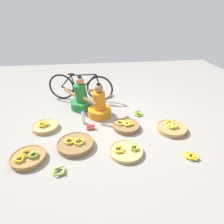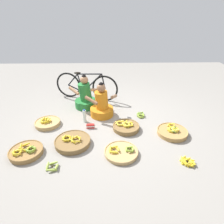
{
  "view_description": "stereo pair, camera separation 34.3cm",
  "coord_description": "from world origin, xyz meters",
  "px_view_note": "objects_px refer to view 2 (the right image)",
  "views": [
    {
      "loc": [
        -0.42,
        -3.45,
        2.15
      ],
      "look_at": [
        0.0,
        -0.2,
        0.35
      ],
      "focal_mm": 30.38,
      "sensor_mm": 36.0,
      "label": 1
    },
    {
      "loc": [
        -0.08,
        -3.48,
        2.15
      ],
      "look_at": [
        0.0,
        -0.2,
        0.35
      ],
      "focal_mm": 30.38,
      "sensor_mm": 36.0,
      "label": 2
    }
  ],
  "objects_px": {
    "banana_basket_mid_right": "(172,132)",
    "water_bottle": "(85,116)",
    "loose_bananas_back_left": "(52,166)",
    "banana_basket_near_vendor": "(73,142)",
    "loose_bananas_near_bicycle": "(141,115)",
    "packet_carton_stack": "(90,126)",
    "banana_basket_front_left": "(47,123)",
    "vendor_woman_front": "(102,105)",
    "bicycle_leaning": "(86,86)",
    "banana_basket_back_right": "(121,152)",
    "loose_bananas_front_right": "(188,162)",
    "banana_basket_back_center": "(26,151)",
    "banana_basket_mid_left": "(126,127)",
    "vendor_woman_behind": "(85,97)"
  },
  "relations": [
    {
      "from": "banana_basket_near_vendor",
      "to": "banana_basket_mid_left",
      "type": "relative_size",
      "value": 1.19
    },
    {
      "from": "banana_basket_back_center",
      "to": "banana_basket_front_left",
      "type": "bearing_deg",
      "value": 82.98
    },
    {
      "from": "bicycle_leaning",
      "to": "loose_bananas_back_left",
      "type": "xyz_separation_m",
      "value": [
        -0.29,
        -2.54,
        -0.32
      ]
    },
    {
      "from": "banana_basket_back_center",
      "to": "loose_bananas_back_left",
      "type": "relative_size",
      "value": 2.84
    },
    {
      "from": "banana_basket_back_center",
      "to": "water_bottle",
      "type": "xyz_separation_m",
      "value": [
        0.88,
        1.01,
        0.09
      ]
    },
    {
      "from": "banana_basket_front_left",
      "to": "loose_bananas_near_bicycle",
      "type": "relative_size",
      "value": 1.88
    },
    {
      "from": "banana_basket_back_right",
      "to": "loose_bananas_back_left",
      "type": "height_order",
      "value": "banana_basket_back_right"
    },
    {
      "from": "banana_basket_near_vendor",
      "to": "loose_bananas_back_left",
      "type": "bearing_deg",
      "value": -110.42
    },
    {
      "from": "vendor_woman_front",
      "to": "banana_basket_near_vendor",
      "type": "height_order",
      "value": "vendor_woman_front"
    },
    {
      "from": "vendor_woman_behind",
      "to": "vendor_woman_front",
      "type": "bearing_deg",
      "value": -46.71
    },
    {
      "from": "banana_basket_back_center",
      "to": "packet_carton_stack",
      "type": "relative_size",
      "value": 3.41
    },
    {
      "from": "banana_basket_back_center",
      "to": "banana_basket_mid_left",
      "type": "xyz_separation_m",
      "value": [
        1.74,
        0.7,
        0.01
      ]
    },
    {
      "from": "bicycle_leaning",
      "to": "water_bottle",
      "type": "relative_size",
      "value": 5.62
    },
    {
      "from": "banana_basket_mid_right",
      "to": "banana_basket_mid_left",
      "type": "distance_m",
      "value": 0.9
    },
    {
      "from": "banana_basket_mid_left",
      "to": "water_bottle",
      "type": "height_order",
      "value": "water_bottle"
    },
    {
      "from": "banana_basket_mid_right",
      "to": "banana_basket_near_vendor",
      "type": "xyz_separation_m",
      "value": [
        -1.88,
        -0.26,
        0.0
      ]
    },
    {
      "from": "vendor_woman_front",
      "to": "banana_basket_near_vendor",
      "type": "relative_size",
      "value": 1.23
    },
    {
      "from": "banana_basket_back_right",
      "to": "banana_basket_front_left",
      "type": "bearing_deg",
      "value": 147.53
    },
    {
      "from": "bicycle_leaning",
      "to": "packet_carton_stack",
      "type": "xyz_separation_m",
      "value": [
        0.2,
        -1.44,
        -0.31
      ]
    },
    {
      "from": "loose_bananas_near_bicycle",
      "to": "loose_bananas_back_left",
      "type": "distance_m",
      "value": 2.23
    },
    {
      "from": "vendor_woman_behind",
      "to": "bicycle_leaning",
      "type": "bearing_deg",
      "value": 92.54
    },
    {
      "from": "bicycle_leaning",
      "to": "packet_carton_stack",
      "type": "height_order",
      "value": "bicycle_leaning"
    },
    {
      "from": "banana_basket_near_vendor",
      "to": "loose_bananas_near_bicycle",
      "type": "xyz_separation_m",
      "value": [
        1.38,
        0.97,
        -0.03
      ]
    },
    {
      "from": "banana_basket_back_right",
      "to": "banana_basket_near_vendor",
      "type": "bearing_deg",
      "value": 161.65
    },
    {
      "from": "banana_basket_front_left",
      "to": "water_bottle",
      "type": "bearing_deg",
      "value": 7.96
    },
    {
      "from": "bicycle_leaning",
      "to": "banana_basket_front_left",
      "type": "distance_m",
      "value": 1.51
    },
    {
      "from": "loose_bananas_front_right",
      "to": "loose_bananas_back_left",
      "type": "bearing_deg",
      "value": -178.56
    },
    {
      "from": "vendor_woman_front",
      "to": "banana_basket_mid_left",
      "type": "height_order",
      "value": "vendor_woman_front"
    },
    {
      "from": "vendor_woman_front",
      "to": "water_bottle",
      "type": "bearing_deg",
      "value": -142.71
    },
    {
      "from": "vendor_woman_behind",
      "to": "loose_bananas_front_right",
      "type": "relative_size",
      "value": 3.15
    },
    {
      "from": "banana_basket_back_right",
      "to": "loose_bananas_front_right",
      "type": "bearing_deg",
      "value": -13.39
    },
    {
      "from": "banana_basket_mid_right",
      "to": "banana_basket_back_center",
      "type": "relative_size",
      "value": 1.04
    },
    {
      "from": "banana_basket_back_right",
      "to": "banana_basket_front_left",
      "type": "relative_size",
      "value": 1.09
    },
    {
      "from": "vendor_woman_behind",
      "to": "loose_bananas_near_bicycle",
      "type": "height_order",
      "value": "vendor_woman_behind"
    },
    {
      "from": "loose_bananas_back_left",
      "to": "water_bottle",
      "type": "bearing_deg",
      "value": 75.11
    },
    {
      "from": "bicycle_leaning",
      "to": "banana_basket_mid_right",
      "type": "relative_size",
      "value": 2.84
    },
    {
      "from": "vendor_woman_behind",
      "to": "banana_basket_near_vendor",
      "type": "relative_size",
      "value": 1.28
    },
    {
      "from": "packet_carton_stack",
      "to": "banana_basket_front_left",
      "type": "bearing_deg",
      "value": 170.97
    },
    {
      "from": "loose_bananas_back_left",
      "to": "banana_basket_near_vendor",
      "type": "bearing_deg",
      "value": 69.58
    },
    {
      "from": "vendor_woman_behind",
      "to": "banana_basket_back_center",
      "type": "distance_m",
      "value": 1.92
    },
    {
      "from": "vendor_woman_front",
      "to": "vendor_woman_behind",
      "type": "relative_size",
      "value": 0.96
    },
    {
      "from": "banana_basket_front_left",
      "to": "banana_basket_back_center",
      "type": "bearing_deg",
      "value": -97.02
    },
    {
      "from": "loose_bananas_front_right",
      "to": "loose_bananas_near_bicycle",
      "type": "distance_m",
      "value": 1.58
    },
    {
      "from": "vendor_woman_front",
      "to": "banana_basket_back_right",
      "type": "relative_size",
      "value": 1.38
    },
    {
      "from": "vendor_woman_front",
      "to": "bicycle_leaning",
      "type": "height_order",
      "value": "vendor_woman_front"
    },
    {
      "from": "vendor_woman_front",
      "to": "banana_basket_mid_left",
      "type": "distance_m",
      "value": 0.79
    },
    {
      "from": "banana_basket_mid_right",
      "to": "water_bottle",
      "type": "height_order",
      "value": "water_bottle"
    },
    {
      "from": "banana_basket_front_left",
      "to": "banana_basket_near_vendor",
      "type": "bearing_deg",
      "value": -46.44
    },
    {
      "from": "vendor_woman_behind",
      "to": "banana_basket_back_right",
      "type": "relative_size",
      "value": 1.44
    },
    {
      "from": "loose_bananas_front_right",
      "to": "water_bottle",
      "type": "bearing_deg",
      "value": 143.39
    }
  ]
}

